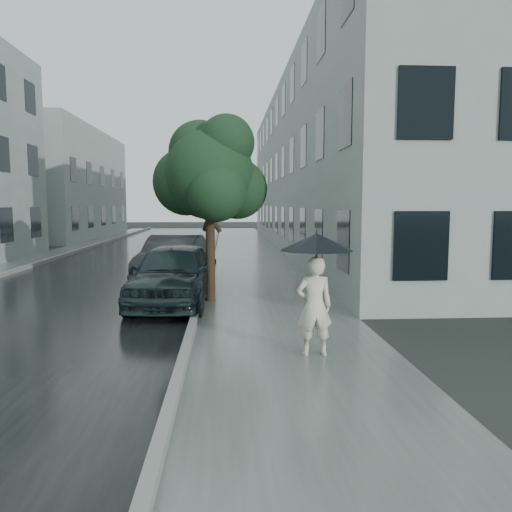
{
  "coord_description": "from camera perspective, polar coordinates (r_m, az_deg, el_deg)",
  "views": [
    {
      "loc": [
        -0.89,
        -8.98,
        2.5
      ],
      "look_at": [
        -0.2,
        2.46,
        1.3
      ],
      "focal_mm": 35.0,
      "sensor_mm": 36.0,
      "label": 1
    }
  ],
  "objects": [
    {
      "name": "ground",
      "position": [
        9.36,
        2.16,
        -9.52
      ],
      "size": [
        120.0,
        120.0,
        0.0
      ],
      "primitive_type": "plane",
      "color": "black",
      "rests_on": "ground"
    },
    {
      "name": "sidewalk",
      "position": [
        21.16,
        -0.32,
        -0.79
      ],
      "size": [
        3.5,
        60.0,
        0.01
      ],
      "primitive_type": "cube",
      "color": "slate",
      "rests_on": "ground"
    },
    {
      "name": "kerb_near",
      "position": [
        21.13,
        -5.27,
        -0.63
      ],
      "size": [
        0.15,
        60.0,
        0.15
      ],
      "primitive_type": "cube",
      "color": "slate",
      "rests_on": "ground"
    },
    {
      "name": "asphalt_road",
      "position": [
        21.54,
        -14.62,
        -0.87
      ],
      "size": [
        6.85,
        60.0,
        0.0
      ],
      "primitive_type": "cube",
      "color": "black",
      "rests_on": "ground"
    },
    {
      "name": "kerb_far",
      "position": [
        22.47,
        -23.41,
        -0.7
      ],
      "size": [
        0.15,
        60.0,
        0.15
      ],
      "primitive_type": "cube",
      "color": "slate",
      "rests_on": "ground"
    },
    {
      "name": "sidewalk_far",
      "position": [
        22.82,
        -25.59,
        -0.88
      ],
      "size": [
        1.7,
        60.0,
        0.01
      ],
      "primitive_type": "cube",
      "color": "#4C5451",
      "rests_on": "ground"
    },
    {
      "name": "building_near",
      "position": [
        29.25,
        9.27,
        9.83
      ],
      "size": [
        7.02,
        36.0,
        9.0
      ],
      "color": "gray",
      "rests_on": "ground"
    },
    {
      "name": "building_far_b",
      "position": [
        41.08,
        -21.91,
        7.66
      ],
      "size": [
        7.02,
        18.0,
        8.0
      ],
      "color": "gray",
      "rests_on": "ground"
    },
    {
      "name": "pedestrian",
      "position": [
        8.28,
        6.68,
        -5.71
      ],
      "size": [
        0.62,
        0.43,
        1.64
      ],
      "primitive_type": "imported",
      "rotation": [
        0.0,
        0.0,
        3.2
      ],
      "color": "beige",
      "rests_on": "sidewalk"
    },
    {
      "name": "umbrella",
      "position": [
        8.13,
        6.94,
        1.61
      ],
      "size": [
        1.63,
        1.63,
        1.14
      ],
      "rotation": [
        0.0,
        0.0,
        0.43
      ],
      "color": "black",
      "rests_on": "ground"
    },
    {
      "name": "street_tree",
      "position": [
        12.88,
        -5.31,
        9.36
      ],
      "size": [
        2.96,
        2.69,
        4.71
      ],
      "color": "#332619",
      "rests_on": "ground"
    },
    {
      "name": "lamp_post",
      "position": [
        20.82,
        -5.41,
        7.66
      ],
      "size": [
        0.82,
        0.46,
        5.47
      ],
      "rotation": [
        0.0,
        0.0,
        0.3
      ],
      "color": "black",
      "rests_on": "ground"
    },
    {
      "name": "car_near",
      "position": [
        12.58,
        -9.39,
        -1.99
      ],
      "size": [
        2.13,
        4.63,
        1.54
      ],
      "primitive_type": "imported",
      "rotation": [
        0.0,
        0.0,
        -0.07
      ],
      "color": "#19262A",
      "rests_on": "ground"
    },
    {
      "name": "car_far",
      "position": [
        16.2,
        -9.41,
        -0.3
      ],
      "size": [
        2.13,
        4.68,
        1.49
      ],
      "primitive_type": "imported",
      "rotation": [
        0.0,
        0.0,
        -0.13
      ],
      "color": "#27292C",
      "rests_on": "ground"
    }
  ]
}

